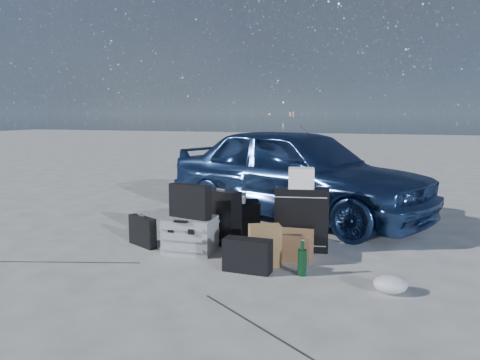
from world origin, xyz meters
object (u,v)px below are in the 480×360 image
object	(u,v)px
car	(297,172)
suitcase_right	(301,219)
duffel_bag	(227,217)
pelican_case	(190,235)
green_bottle	(302,258)
briefcase	(142,231)
cardboard_box	(293,245)
suitcase_left	(222,217)

from	to	relation	value
car	suitcase_right	size ratio (longest dim) A/B	5.62
suitcase_right	duffel_bag	bearing A→B (deg)	146.77
pelican_case	duffel_bag	world-z (taller)	duffel_bag
green_bottle	pelican_case	bearing A→B (deg)	165.36
briefcase	green_bottle	distance (m)	1.79
green_bottle	cardboard_box	bearing A→B (deg)	112.83
car	green_bottle	world-z (taller)	car
duffel_bag	briefcase	bearing A→B (deg)	-152.42
car	cardboard_box	world-z (taller)	car
suitcase_left	suitcase_right	distance (m)	0.84
briefcase	suitcase_left	size ratio (longest dim) A/B	0.69
briefcase	car	bearing A→B (deg)	83.51
car	pelican_case	bearing A→B (deg)	-177.74
car	green_bottle	bearing A→B (deg)	-144.20
briefcase	suitcase_left	world-z (taller)	suitcase_left
duffel_bag	green_bottle	world-z (taller)	duffel_bag
suitcase_left	cardboard_box	size ratio (longest dim) A/B	1.64
suitcase_left	cardboard_box	world-z (taller)	suitcase_left
suitcase_right	duffel_bag	xyz separation A→B (m)	(-0.96, 0.38, -0.13)
duffel_bag	green_bottle	xyz separation A→B (m)	(1.13, -1.11, -0.04)
pelican_case	cardboard_box	size ratio (longest dim) A/B	1.36
briefcase	green_bottle	xyz separation A→B (m)	(1.76, -0.33, -0.00)
suitcase_right	cardboard_box	xyz separation A→B (m)	(-0.01, -0.30, -0.19)
briefcase	cardboard_box	xyz separation A→B (m)	(1.58, 0.10, -0.02)
green_bottle	briefcase	bearing A→B (deg)	169.45
suitcase_left	suitcase_right	world-z (taller)	suitcase_right
cardboard_box	green_bottle	distance (m)	0.47
pelican_case	suitcase_right	world-z (taller)	suitcase_right
pelican_case	cardboard_box	world-z (taller)	pelican_case
pelican_case	duffel_bag	size ratio (longest dim) A/B	0.63
duffel_bag	cardboard_box	world-z (taller)	duffel_bag
briefcase	duffel_bag	bearing A→B (deg)	77.40
car	green_bottle	distance (m)	2.29
suitcase_left	green_bottle	world-z (taller)	suitcase_left
briefcase	duffel_bag	world-z (taller)	duffel_bag
duffel_bag	green_bottle	distance (m)	1.58
suitcase_left	car	bearing A→B (deg)	97.52
duffel_bag	cardboard_box	size ratio (longest dim) A/B	2.14
pelican_case	suitcase_left	size ratio (longest dim) A/B	0.83
pelican_case	duffel_bag	bearing A→B (deg)	78.87
briefcase	green_bottle	size ratio (longest dim) A/B	1.31
car	cardboard_box	bearing A→B (deg)	-146.42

